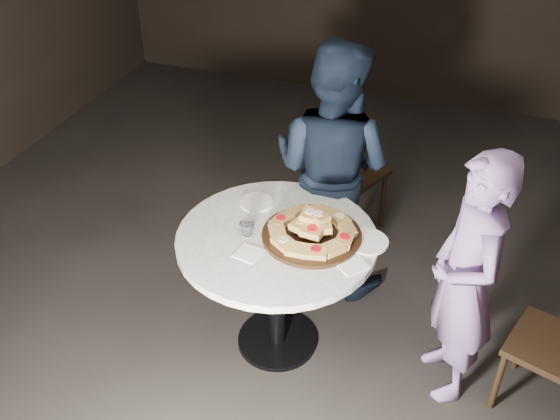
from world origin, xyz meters
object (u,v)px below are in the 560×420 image
water_glass (247,229)px  diner_navy (331,168)px  chair_far (341,169)px  focaccia_pile (312,228)px  serving_board (312,235)px  diner_teal (465,282)px  table (277,258)px

water_glass → diner_navy: 0.79m
water_glass → chair_far: 1.25m
water_glass → chair_far: bearing=80.2°
focaccia_pile → chair_far: focaccia_pile is taller
serving_board → water_glass: water_glass is taller
serving_board → chair_far: bearing=95.9°
water_glass → chair_far: chair_far is taller
serving_board → diner_teal: diner_teal is taller
chair_far → diner_navy: 0.53m
chair_far → diner_teal: diner_teal is taller
serving_board → focaccia_pile: focaccia_pile is taller
focaccia_pile → diner_navy: diner_navy is taller
focaccia_pile → chair_far: bearing=95.9°
table → serving_board: (0.17, 0.05, 0.16)m
table → focaccia_pile: size_ratio=2.45×
table → focaccia_pile: 0.27m
focaccia_pile → chair_far: size_ratio=0.50×
diner_navy → diner_teal: bearing=155.6°
table → diner_teal: diner_teal is taller
water_glass → diner_teal: size_ratio=0.06×
serving_board → chair_far: chair_far is taller
table → serving_board: 0.24m
table → diner_teal: bearing=2.6°
table → chair_far: chair_far is taller
diner_navy → serving_board: bearing=110.0°
water_glass → chair_far: (0.21, 1.20, -0.29)m
water_glass → diner_teal: bearing=4.2°
diner_navy → diner_teal: 1.09m
diner_navy → water_glass: bearing=85.3°
table → water_glass: bearing=-165.5°
table → diner_navy: (0.10, 0.71, 0.16)m
focaccia_pile → water_glass: (-0.32, -0.09, -0.02)m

